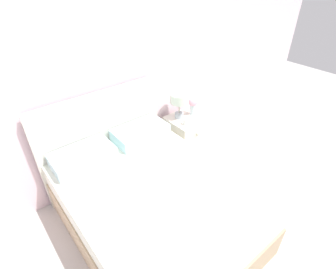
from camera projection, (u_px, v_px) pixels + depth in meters
ground_plane at (110, 177)px, 3.40m from camera, size 12.00×12.00×0.00m
wall_back at (91, 82)px, 2.71m from camera, size 8.00×0.06×2.60m
bed at (150, 202)px, 2.63m from camera, size 1.50×1.96×1.21m
nightstand at (185, 137)px, 3.63m from camera, size 0.42×0.47×0.60m
table_lamp at (180, 100)px, 3.34m from camera, size 0.24×0.24×0.35m
flower_vase at (193, 104)px, 3.47m from camera, size 0.12×0.12×0.25m
alarm_clock at (186, 122)px, 3.33m from camera, size 0.06×0.06×0.07m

